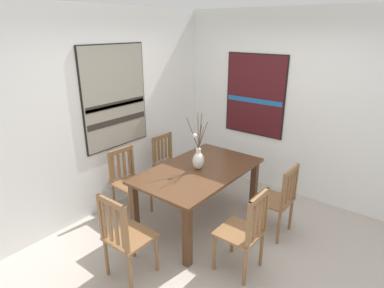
# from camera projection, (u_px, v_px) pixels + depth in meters

# --- Properties ---
(ground_plane) EXTENTS (6.40, 6.40, 0.03)m
(ground_plane) POSITION_uv_depth(u_px,v_px,m) (221.00, 249.00, 3.74)
(ground_plane) COLOR #B2A89E
(wall_back) EXTENTS (6.40, 0.12, 2.70)m
(wall_back) POSITION_uv_depth(u_px,v_px,m) (110.00, 111.00, 4.35)
(wall_back) COLOR white
(wall_back) RESTS_ON ground_plane
(wall_side) EXTENTS (0.12, 6.40, 2.70)m
(wall_side) POSITION_uv_depth(u_px,v_px,m) (294.00, 106.00, 4.64)
(wall_side) COLOR white
(wall_side) RESTS_ON ground_plane
(dining_table) EXTENTS (1.63, 0.98, 0.76)m
(dining_table) POSITION_uv_depth(u_px,v_px,m) (199.00, 177.00, 4.04)
(dining_table) COLOR #51331E
(dining_table) RESTS_ON ground_plane
(centerpiece_vase) EXTENTS (0.22, 0.26, 0.74)m
(centerpiece_vase) POSITION_uv_depth(u_px,v_px,m) (198.00, 158.00, 3.96)
(centerpiece_vase) COLOR silver
(centerpiece_vase) RESTS_ON dining_table
(chair_0) EXTENTS (0.42, 0.42, 0.94)m
(chair_0) POSITION_uv_depth(u_px,v_px,m) (245.00, 231.00, 3.24)
(chair_0) COLOR brown
(chair_0) RESTS_ON ground_plane
(chair_1) EXTENTS (0.42, 0.42, 0.95)m
(chair_1) POSITION_uv_depth(u_px,v_px,m) (125.00, 236.00, 3.16)
(chair_1) COLOR brown
(chair_1) RESTS_ON ground_plane
(chair_2) EXTENTS (0.43, 0.43, 0.89)m
(chair_2) POSITION_uv_depth(u_px,v_px,m) (169.00, 162.00, 4.92)
(chair_2) COLOR brown
(chair_2) RESTS_ON ground_plane
(chair_3) EXTENTS (0.44, 0.44, 0.90)m
(chair_3) POSITION_uv_depth(u_px,v_px,m) (129.00, 180.00, 4.35)
(chair_3) COLOR brown
(chair_3) RESTS_ON ground_plane
(chair_4) EXTENTS (0.42, 0.42, 0.92)m
(chair_4) POSITION_uv_depth(u_px,v_px,m) (278.00, 199.00, 3.86)
(chair_4) COLOR brown
(chair_4) RESTS_ON ground_plane
(painting_on_back_wall) EXTENTS (1.04, 0.05, 1.38)m
(painting_on_back_wall) POSITION_uv_depth(u_px,v_px,m) (115.00, 97.00, 4.29)
(painting_on_back_wall) COLOR black
(painting_on_side_wall) EXTENTS (0.05, 0.99, 1.25)m
(painting_on_side_wall) POSITION_uv_depth(u_px,v_px,m) (255.00, 95.00, 4.92)
(painting_on_side_wall) COLOR black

